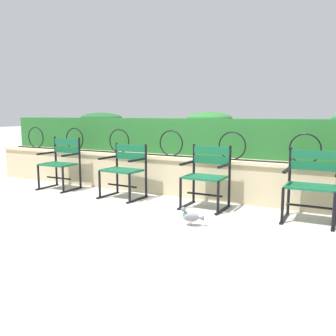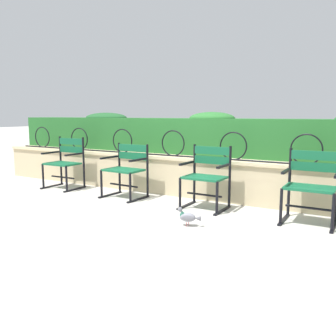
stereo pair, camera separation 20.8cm
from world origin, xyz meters
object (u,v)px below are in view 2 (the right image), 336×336
(park_chair_rightmost, at_px, (311,184))
(park_chair_leftmost, at_px, (65,161))
(park_chair_centre_right, at_px, (207,175))
(pigeon_near_chairs, at_px, (188,217))
(park_chair_centre_left, at_px, (127,168))

(park_chair_rightmost, bearing_deg, park_chair_leftmost, 179.62)
(park_chair_leftmost, distance_m, park_chair_centre_right, 2.75)
(park_chair_leftmost, xyz_separation_m, pigeon_near_chairs, (2.92, -0.90, -0.36))
(park_chair_centre_left, bearing_deg, pigeon_near_chairs, -29.30)
(park_chair_rightmost, bearing_deg, park_chair_centre_right, 179.47)
(park_chair_centre_left, distance_m, park_chair_rightmost, 2.74)
(park_chair_centre_right, bearing_deg, park_chair_rightmost, -0.53)
(park_chair_rightmost, relative_size, pigeon_near_chairs, 3.08)
(park_chair_centre_right, xyz_separation_m, pigeon_near_chairs, (0.17, -0.89, -0.35))
(park_chair_leftmost, bearing_deg, park_chair_centre_left, -1.64)
(park_chair_leftmost, height_order, park_chair_centre_right, park_chair_leftmost)
(park_chair_leftmost, relative_size, park_chair_centre_left, 1.07)
(park_chair_centre_left, bearing_deg, park_chair_centre_right, 1.04)
(park_chair_centre_left, height_order, park_chair_rightmost, park_chair_rightmost)
(park_chair_leftmost, height_order, pigeon_near_chairs, park_chair_leftmost)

